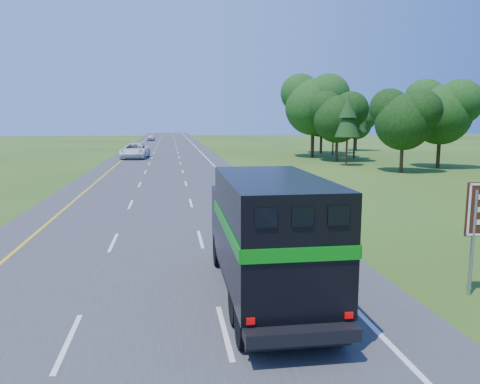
{
  "coord_description": "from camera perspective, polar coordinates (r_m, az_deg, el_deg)",
  "views": [
    {
      "loc": [
        0.61,
        -8.67,
        5.14
      ],
      "look_at": [
        4.03,
        14.1,
        1.58
      ],
      "focal_mm": 35.0,
      "sensor_mm": 36.0,
      "label": 1
    }
  ],
  "objects": [
    {
      "name": "ground",
      "position": [
        10.09,
        -11.64,
        -21.99
      ],
      "size": [
        300.0,
        300.0,
        0.0
      ],
      "primitive_type": "plane",
      "color": "#284913",
      "rests_on": "ground"
    },
    {
      "name": "road",
      "position": [
        58.89,
        -9.12,
        3.69
      ],
      "size": [
        15.0,
        260.0,
        0.04
      ],
      "primitive_type": "cube",
      "color": "#38383A",
      "rests_on": "ground"
    },
    {
      "name": "lane_markings",
      "position": [
        58.89,
        -9.12,
        3.71
      ],
      "size": [
        11.15,
        260.0,
        0.01
      ],
      "color": "yellow",
      "rests_on": "road"
    },
    {
      "name": "tree_wall_right",
      "position": [
        46.27,
        25.07,
        9.04
      ],
      "size": [
        16.0,
        100.0,
        12.0
      ],
      "primitive_type": null,
      "color": "#103D12",
      "rests_on": "ground"
    },
    {
      "name": "horse_truck",
      "position": [
        13.28,
        3.34,
        -5.03
      ],
      "size": [
        2.67,
        8.17,
        3.6
      ],
      "rotation": [
        0.0,
        0.0,
        -0.01
      ],
      "color": "black",
      "rests_on": "road"
    },
    {
      "name": "white_suv",
      "position": [
        64.33,
        -12.7,
        4.92
      ],
      "size": [
        3.86,
        7.43,
        2.0
      ],
      "primitive_type": "imported",
      "rotation": [
        0.0,
        0.0,
        -0.08
      ],
      "color": "white",
      "rests_on": "road"
    },
    {
      "name": "far_car",
      "position": [
        118.39,
        -10.83,
        6.53
      ],
      "size": [
        1.97,
        4.5,
        1.51
      ],
      "primitive_type": "imported",
      "rotation": [
        0.0,
        0.0,
        -0.04
      ],
      "color": "silver",
      "rests_on": "road"
    },
    {
      "name": "delineator",
      "position": [
        22.46,
        12.81,
        -3.05
      ],
      "size": [
        0.09,
        0.05,
        1.15
      ],
      "color": "orange",
      "rests_on": "ground"
    }
  ]
}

